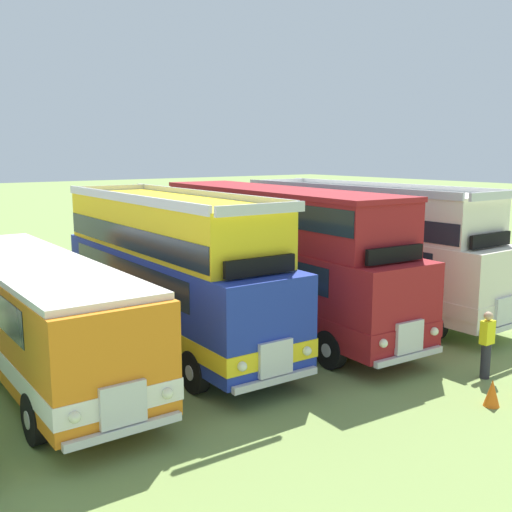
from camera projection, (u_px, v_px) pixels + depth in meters
The scene contains 6 objects.
bus_sixth_in_row at pixel (35, 307), 15.33m from camera, with size 2.68×11.00×2.99m.
bus_seventh_in_row at pixel (169, 267), 17.48m from camera, with size 2.77×10.27×4.52m.
bus_eighth_in_row at pixel (276, 250), 19.66m from camera, with size 3.15×11.67×4.49m.
bus_ninth_in_row at pixel (363, 244), 21.79m from camera, with size 2.71×11.18×4.52m.
cone_mid_row at pixel (492, 393), 13.56m from camera, with size 0.36×0.36×0.63m, color orange.
marshal_person at pixel (487, 344), 15.16m from camera, with size 0.36×0.24×1.73m.
Camera 1 is at (-0.33, -15.45, 5.66)m, focal length 42.48 mm.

